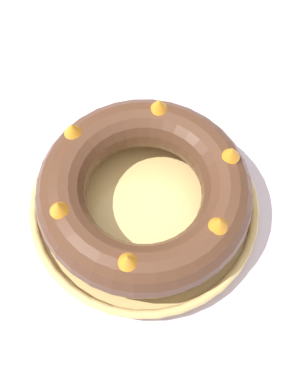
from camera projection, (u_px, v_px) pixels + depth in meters
The scene contains 4 objects.
ground_plane at pixel (141, 326), 1.40m from camera, with size 8.00×8.00×0.00m, color #4C4742.
dining_table at pixel (138, 226), 0.81m from camera, with size 1.57×1.27×0.73m.
serving_dish at pixel (144, 207), 0.74m from camera, with size 0.31×0.31×0.03m.
bundt_cake at pixel (144, 192), 0.69m from camera, with size 0.28×0.28×0.08m.
Camera 1 is at (-0.09, -0.31, 1.41)m, focal length 50.00 mm.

